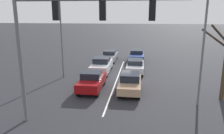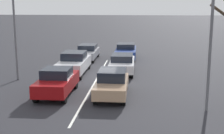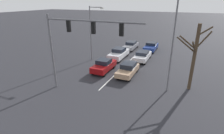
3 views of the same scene
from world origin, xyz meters
name	(u,v)px [view 1 (image 1 of 3)]	position (x,y,z in m)	size (l,w,h in m)	color
ground_plane	(119,74)	(0.00, 0.00, 0.00)	(240.00, 240.00, 0.00)	#28282D
lane_stripe_left_divider	(117,79)	(0.00, 1.96, 0.01)	(0.12, 15.91, 0.01)	silver
car_tan_leftlane_front	(130,82)	(-1.40, 5.11, 0.75)	(1.71, 4.15, 1.46)	tan
car_maroon_midlane_front	(92,81)	(1.72, 5.19, 0.77)	(1.76, 4.09, 1.55)	maroon
car_silver_midlane_second	(102,65)	(1.88, -0.31, 0.81)	(1.83, 4.73, 1.62)	silver
car_white_leftlane_second	(135,65)	(-1.64, -0.87, 0.75)	(1.76, 4.40, 1.42)	silver
car_gray_midlane_third	(110,56)	(1.87, -6.30, 0.71)	(1.74, 4.42, 1.38)	gray
car_navy_leftlane_third	(137,55)	(-1.66, -6.78, 0.74)	(1.84, 4.55, 1.45)	navy
traffic_signal_gantry	(67,29)	(1.62, 10.90, 5.33)	(8.95, 0.37, 7.19)	slate
street_lamp_right_shoulder	(64,32)	(5.08, 1.91, 4.45)	(2.16, 0.24, 7.62)	slate
street_lamp_left_shoulder	(202,29)	(-5.98, 7.24, 5.18)	(1.96, 0.24, 9.10)	slate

